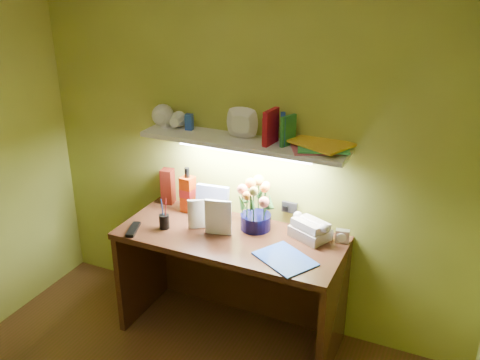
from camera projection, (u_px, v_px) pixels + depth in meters
name	position (u px, v px, depth m)	size (l,w,h in m)	color
desk	(231.00, 286.00, 3.44)	(1.40, 0.60, 0.75)	#3B1B10
flower_bouquet	(256.00, 204.00, 3.31)	(0.21, 0.21, 0.34)	#070737
telephone	(310.00, 228.00, 3.24)	(0.22, 0.17, 0.13)	beige
desk_clock	(342.00, 236.00, 3.20)	(0.08, 0.04, 0.08)	silver
whisky_bottle	(188.00, 189.00, 3.55)	(0.08, 0.08, 0.31)	#BF3307
whisky_box	(168.00, 186.00, 3.67)	(0.08, 0.08, 0.25)	#5C150C
pen_cup	(164.00, 217.00, 3.35)	(0.06, 0.06, 0.16)	black
art_card	(212.00, 202.00, 3.49)	(0.22, 0.04, 0.22)	white
tv_remote	(133.00, 229.00, 3.34)	(0.05, 0.18, 0.02)	black
blue_folder	(285.00, 259.00, 3.03)	(0.33, 0.24, 0.01)	blue
desk_book_a	(188.00, 215.00, 3.34)	(0.15, 0.02, 0.20)	silver
desk_book_b	(205.00, 216.00, 3.28)	(0.17, 0.02, 0.23)	white
wall_shelf	(242.00, 136.00, 3.22)	(1.33, 0.36, 0.24)	white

